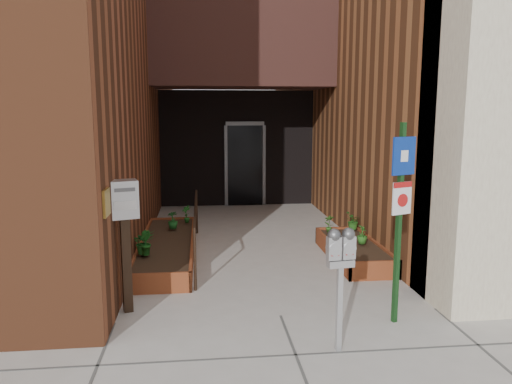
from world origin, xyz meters
name	(u,v)px	position (x,y,z in m)	size (l,w,h in m)	color
ground	(281,316)	(0.00, 0.00, 0.00)	(80.00, 80.00, 0.00)	#9E9991
architecture	(230,6)	(-0.18, 6.89, 4.98)	(20.00, 14.60, 10.00)	brown
planter_left	(167,249)	(-1.55, 2.70, 0.13)	(0.90, 3.60, 0.30)	brown
planter_right	(353,251)	(1.60, 2.20, 0.13)	(0.80, 2.20, 0.30)	brown
handrail	(196,214)	(-1.05, 2.65, 0.75)	(0.04, 3.34, 0.90)	black
parking_meter	(341,257)	(0.46, -0.94, 1.03)	(0.30, 0.15, 1.33)	#B1B1B4
sign_post	(401,202)	(1.33, -0.33, 1.46)	(0.31, 0.14, 2.37)	#153B17
payment_dropbox	(124,218)	(-1.88, 0.36, 1.20)	(0.39, 0.33, 1.67)	black
shrub_left_a	(144,242)	(-1.85, 1.88, 0.48)	(0.33, 0.33, 0.37)	#1C6322
shrub_left_b	(145,243)	(-1.82, 1.83, 0.49)	(0.21, 0.21, 0.37)	#1A5D1B
shrub_left_c	(173,220)	(-1.49, 3.51, 0.47)	(0.18, 0.18, 0.33)	#195A20
shrub_left_d	(186,214)	(-1.25, 3.97, 0.47)	(0.18, 0.18, 0.34)	#1A5C1A
shrub_right_a	(362,234)	(1.71, 2.09, 0.45)	(0.17, 0.17, 0.31)	#27601B
shrub_right_b	(329,224)	(1.35, 2.89, 0.46)	(0.17, 0.17, 0.33)	#2B5E1B
shrub_right_c	(353,221)	(1.85, 3.06, 0.46)	(0.29, 0.29, 0.33)	#26601B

